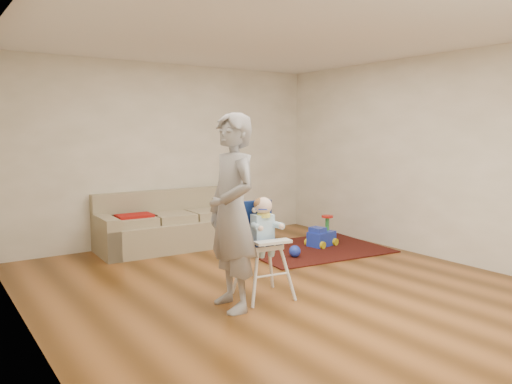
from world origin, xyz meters
TOP-DOWN VIEW (x-y plane):
  - ground at (0.00, 0.00)m, footprint 5.50×5.50m
  - room_envelope at (0.00, 0.53)m, footprint 5.04×5.52m
  - sofa at (-0.19, 2.30)m, footprint 2.14×0.94m
  - side_table at (-0.72, 2.44)m, footprint 0.53×0.53m
  - area_rug at (1.45, 1.05)m, footprint 2.10×1.66m
  - ride_on_toy at (1.67, 1.12)m, footprint 0.45×0.35m
  - toy_ball at (0.91, 0.81)m, footprint 0.16×0.16m
  - high_chair at (-0.35, -0.24)m, footprint 0.54×0.54m
  - adult at (-0.78, -0.33)m, footprint 0.50×0.72m

SIDE VIEW (x-z plane):
  - ground at x=0.00m, z-range 0.00..0.00m
  - area_rug at x=1.45m, z-range 0.00..0.02m
  - toy_ball at x=0.91m, z-range 0.02..0.17m
  - ride_on_toy at x=1.67m, z-range 0.02..0.45m
  - side_table at x=-0.72m, z-range 0.00..0.53m
  - sofa at x=-0.19m, z-range 0.00..0.81m
  - high_chair at x=-0.35m, z-range -0.02..1.02m
  - adult at x=-0.78m, z-range 0.00..1.87m
  - room_envelope at x=0.00m, z-range 0.52..3.24m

